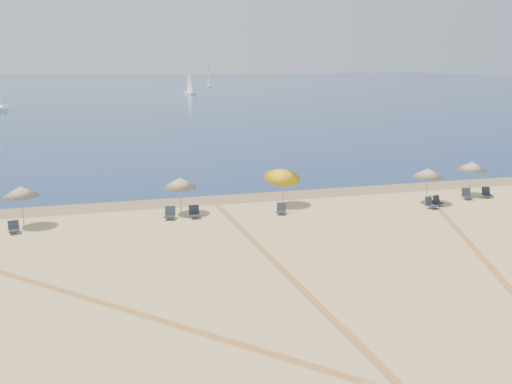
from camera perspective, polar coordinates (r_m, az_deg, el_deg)
ocean at (r=236.18m, az=-13.38°, el=10.82°), size 500.00×500.00×0.00m
wet_sand at (r=36.94m, az=-1.63°, el=-0.58°), size 500.00×500.00×0.00m
umbrella_1 at (r=32.33m, az=-23.25°, el=0.06°), size 1.92×1.92×2.40m
umbrella_2 at (r=32.56m, az=-7.89°, el=0.98°), size 1.96×1.99×2.33m
umbrella_3 at (r=34.17m, az=2.78°, el=1.91°), size 2.26×2.33×2.73m
umbrella_4 at (r=36.40m, az=17.42°, el=1.93°), size 2.01×2.01×2.41m
umbrella_5 at (r=39.52m, az=21.49°, el=2.53°), size 1.97×1.97×2.45m
chair_2 at (r=31.96m, az=-23.84°, el=-3.42°), size 0.66×0.74×0.66m
chair_3 at (r=32.22m, az=-8.92°, el=-2.24°), size 0.77×0.84×0.73m
chair_4 at (r=32.27m, az=-6.41°, el=-2.13°), size 0.61×0.72×0.73m
chair_5 at (r=32.89m, az=2.63°, el=-1.81°), size 0.77×0.82×0.67m
chair_6 at (r=35.85m, az=17.68°, el=-1.13°), size 0.80×0.86×0.72m
chair_7 at (r=36.77m, az=18.34°, el=-0.89°), size 0.65×0.71×0.63m
chair_8 at (r=39.05m, az=21.05°, el=-0.24°), size 0.72×0.81×0.72m
chair_9 at (r=40.10m, az=22.84°, el=-0.08°), size 0.66×0.74×0.68m
sailboat_0 at (r=159.27m, az=-6.94°, el=10.98°), size 2.78×6.01×8.68m
sailboat_1 at (r=206.02m, az=-4.94°, el=11.51°), size 2.18×5.72×8.30m
sailboat_2 at (r=116.15m, az=-24.89°, el=9.12°), size 2.50×6.39×9.27m
tire_tracks at (r=23.09m, az=2.80°, el=-9.29°), size 56.85×42.91×0.00m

